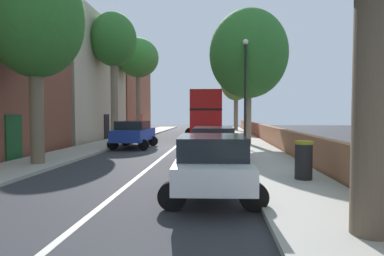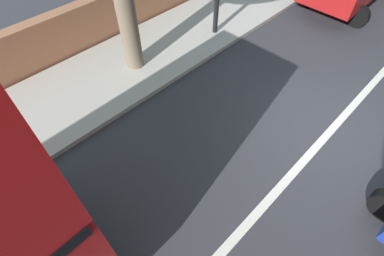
% 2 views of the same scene
% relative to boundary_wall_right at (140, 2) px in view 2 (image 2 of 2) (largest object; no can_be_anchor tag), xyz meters
% --- Properties ---
extents(ground_plane, '(84.00, 84.00, 0.00)m').
position_rel_boundary_wall_right_xyz_m(ground_plane, '(-6.45, 0.00, -0.63)').
color(ground_plane, '#333338').
extents(road_centre_line, '(0.16, 54.00, 0.01)m').
position_rel_boundary_wall_right_xyz_m(road_centre_line, '(-6.45, 0.00, -0.62)').
color(road_centre_line, silver).
rests_on(road_centre_line, ground).
extents(sidewalk_right, '(2.60, 60.00, 0.12)m').
position_rel_boundary_wall_right_xyz_m(sidewalk_right, '(-1.55, 0.00, -0.57)').
color(sidewalk_right, '#B2ADA3').
rests_on(sidewalk_right, ground).
extents(boundary_wall_right, '(0.36, 54.00, 1.26)m').
position_rel_boundary_wall_right_xyz_m(boundary_wall_right, '(0.00, 0.00, 0.00)').
color(boundary_wall_right, '#9E6647').
rests_on(boundary_wall_right, ground).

